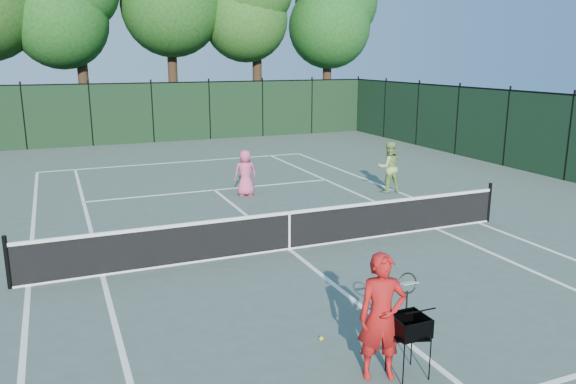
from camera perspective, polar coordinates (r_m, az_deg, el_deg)
name	(u,v)px	position (r m, az deg, el deg)	size (l,w,h in m)	color
ground	(289,249)	(12.98, 0.12, -5.84)	(90.00, 90.00, 0.00)	#445349
sideline_doubles_left	(28,286)	(12.10, -24.87, -8.64)	(0.10, 23.77, 0.01)	white
sideline_doubles_right	(478,223)	(15.84, 18.75, -2.97)	(0.10, 23.77, 0.01)	white
sideline_singles_left	(102,275)	(12.09, -18.33, -8.05)	(0.10, 23.77, 0.01)	white
sideline_singles_right	(436,229)	(14.99, 14.80, -3.61)	(0.10, 23.77, 0.01)	white
baseline_far	(179,162)	(24.04, -10.98, 3.00)	(10.97, 0.10, 0.01)	white
service_line_far	(214,190)	(18.81, -7.48, 0.21)	(8.23, 0.10, 0.01)	white
center_service_line	(289,249)	(12.98, 0.12, -5.83)	(0.10, 12.80, 0.01)	white
tennis_net	(289,230)	(12.83, 0.12, -3.83)	(11.69, 0.09, 1.06)	black
fence_far	(153,113)	(29.80, -13.60, 7.79)	(24.00, 0.05, 3.00)	black
tree_5	(328,1)	(37.51, 4.10, 18.75)	(5.80, 5.80, 12.23)	black
coach	(382,317)	(7.87, 9.50, -12.38)	(1.06, 0.61, 1.79)	#AC1413
player_pink	(245,173)	(17.84, -4.35, 1.95)	(0.78, 0.56, 1.47)	#DA4D76
player_green	(388,167)	(18.50, 10.17, 2.51)	(0.88, 0.72, 1.66)	#96B75B
ball_hopper	(409,326)	(8.03, 12.22, -13.15)	(0.59, 0.59, 0.89)	black
loose_ball_midcourt	(321,339)	(9.07, 3.40, -14.64)	(0.07, 0.07, 0.07)	yellow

